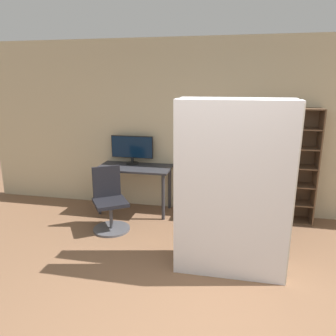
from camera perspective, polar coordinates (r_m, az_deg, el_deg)
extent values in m
cube|color=#C6B793|center=(5.17, 9.20, 6.83)|extent=(8.00, 0.06, 2.70)
cube|color=#2D2D33|center=(5.21, -5.86, 0.07)|extent=(1.16, 0.60, 0.03)
cylinder|color=#2D2D33|center=(5.28, -11.94, -4.21)|extent=(0.05, 0.05, 0.72)
cylinder|color=#2D2D33|center=(4.97, -0.85, -5.12)|extent=(0.05, 0.05, 0.72)
cylinder|color=#2D2D33|center=(5.70, -10.02, -2.69)|extent=(0.05, 0.05, 0.72)
cylinder|color=#2D2D33|center=(5.41, 0.28, -3.42)|extent=(0.05, 0.05, 0.72)
cylinder|color=black|center=(5.39, -6.21, 0.84)|extent=(0.21, 0.21, 0.02)
cylinder|color=black|center=(5.37, -6.23, 1.42)|extent=(0.04, 0.04, 0.09)
cube|color=black|center=(5.33, -6.27, 3.67)|extent=(0.70, 0.02, 0.36)
cube|color=#0A1E38|center=(5.33, -6.29, 3.66)|extent=(0.68, 0.03, 0.34)
cylinder|color=#4C4C51|center=(4.82, -9.78, -10.40)|extent=(0.52, 0.52, 0.03)
cylinder|color=#4C4C51|center=(4.74, -9.88, -8.26)|extent=(0.05, 0.05, 0.36)
cube|color=black|center=(4.67, -9.99, -5.93)|extent=(0.61, 0.61, 0.05)
cube|color=black|center=(4.77, -10.66, -2.32)|extent=(0.35, 0.26, 0.45)
cube|color=brown|center=(5.08, 15.76, 0.52)|extent=(0.02, 0.34, 1.69)
cube|color=brown|center=(5.20, 24.43, 0.05)|extent=(0.02, 0.34, 1.69)
cube|color=brown|center=(5.28, 19.92, 0.71)|extent=(0.80, 0.02, 1.69)
cube|color=brown|center=(5.38, 19.34, -8.38)|extent=(0.77, 0.30, 0.02)
cube|color=brown|center=(5.28, 19.60, -5.59)|extent=(0.77, 0.30, 0.02)
cube|color=brown|center=(5.20, 19.87, -2.70)|extent=(0.77, 0.30, 0.02)
cube|color=brown|center=(5.12, 20.14, 0.29)|extent=(0.77, 0.30, 0.02)
cube|color=brown|center=(5.06, 20.42, 3.35)|extent=(0.77, 0.30, 0.02)
cube|color=brown|center=(5.02, 20.71, 6.47)|extent=(0.77, 0.30, 0.02)
cube|color=brown|center=(4.99, 21.00, 9.64)|extent=(0.77, 0.30, 0.02)
cube|color=#287A38|center=(5.33, 15.58, -7.19)|extent=(0.04, 0.22, 0.17)
cube|color=gold|center=(5.32, 16.00, -7.36)|extent=(0.04, 0.25, 0.16)
cube|color=#232328|center=(5.35, 16.40, -7.08)|extent=(0.02, 0.20, 0.19)
cube|color=#287A38|center=(5.30, 16.73, -7.01)|extent=(0.02, 0.19, 0.24)
cube|color=teal|center=(5.31, 17.11, -7.40)|extent=(0.04, 0.23, 0.18)
cube|color=gold|center=(5.32, 17.60, -7.27)|extent=(0.04, 0.19, 0.19)
cube|color=#232328|center=(5.37, 17.98, -7.19)|extent=(0.02, 0.18, 0.18)
cube|color=silver|center=(5.38, 18.28, -7.19)|extent=(0.02, 0.19, 0.18)
cube|color=#1E4C9E|center=(5.33, 18.63, -7.27)|extent=(0.02, 0.24, 0.20)
cube|color=silver|center=(5.24, 15.81, -4.36)|extent=(0.04, 0.20, 0.17)
cube|color=#232328|center=(5.24, 16.19, -4.07)|extent=(0.02, 0.23, 0.22)
cube|color=gold|center=(5.24, 16.52, -4.01)|extent=(0.02, 0.22, 0.24)
cube|color=gold|center=(5.21, 16.93, -4.48)|extent=(0.04, 0.17, 0.18)
cube|color=gold|center=(5.21, 17.34, -4.29)|extent=(0.03, 0.25, 0.22)
cube|color=silver|center=(5.24, 17.75, -4.52)|extent=(0.03, 0.24, 0.17)
cube|color=silver|center=(5.20, 18.14, -4.42)|extent=(0.02, 0.19, 0.22)
cube|color=#287A38|center=(5.15, 15.95, -1.36)|extent=(0.02, 0.20, 0.18)
cube|color=#7A2D84|center=(5.16, 16.32, -1.33)|extent=(0.03, 0.18, 0.19)
cube|color=brown|center=(5.14, 16.74, -1.47)|extent=(0.03, 0.18, 0.18)
cube|color=silver|center=(5.14, 17.18, -1.53)|extent=(0.03, 0.19, 0.18)
cube|color=brown|center=(5.12, 17.58, -1.63)|extent=(0.02, 0.25, 0.17)
cube|color=silver|center=(5.14, 17.97, -1.23)|extent=(0.04, 0.20, 0.24)
cube|color=red|center=(5.04, 16.29, 1.65)|extent=(0.04, 0.17, 0.20)
cube|color=#287A38|center=(5.07, 16.64, 1.63)|extent=(0.02, 0.18, 0.19)
cube|color=#1E4C9E|center=(5.09, 16.94, 1.54)|extent=(0.03, 0.22, 0.17)
cube|color=#7A2D84|center=(5.03, 17.42, 1.52)|extent=(0.03, 0.17, 0.20)
cube|color=brown|center=(5.06, 17.75, 1.56)|extent=(0.03, 0.22, 0.20)
cube|color=gold|center=(5.03, 18.25, 1.43)|extent=(0.03, 0.21, 0.19)
cube|color=red|center=(5.08, 18.57, 1.70)|extent=(0.03, 0.17, 0.22)
cube|color=#1E4C9E|center=(5.03, 19.01, 1.57)|extent=(0.03, 0.19, 0.23)
cube|color=#232328|center=(5.10, 19.30, 1.47)|extent=(0.03, 0.24, 0.19)
cube|color=gold|center=(5.00, 16.45, 4.71)|extent=(0.03, 0.25, 0.18)
cube|color=gold|center=(4.99, 16.78, 4.69)|extent=(0.02, 0.23, 0.19)
cube|color=brown|center=(5.00, 17.18, 4.72)|extent=(0.03, 0.25, 0.20)
cube|color=#287A38|center=(5.06, 17.62, 5.02)|extent=(0.03, 0.17, 0.23)
cube|color=#287A38|center=(5.06, 18.01, 4.74)|extent=(0.03, 0.20, 0.19)
cube|color=#7A2D84|center=(5.06, 18.50, 4.73)|extent=(0.03, 0.19, 0.19)
cube|color=#232328|center=(5.04, 18.97, 4.87)|extent=(0.03, 0.20, 0.23)
cube|color=#232328|center=(5.04, 19.35, 4.46)|extent=(0.03, 0.23, 0.17)
cube|color=teal|center=(5.01, 19.77, 4.69)|extent=(0.03, 0.18, 0.22)
cube|color=teal|center=(4.96, 16.71, 7.95)|extent=(0.03, 0.23, 0.19)
cube|color=#7A2D84|center=(4.93, 17.12, 7.69)|extent=(0.02, 0.17, 0.16)
cube|color=#7A2D84|center=(4.99, 17.56, 8.14)|extent=(0.03, 0.19, 0.23)
cube|color=silver|center=(4.98, 17.95, 7.76)|extent=(0.03, 0.21, 0.18)
cube|color=silver|center=(3.42, 11.12, -4.36)|extent=(1.19, 0.23, 1.90)
cube|color=beige|center=(3.47, 20.95, -4.82)|extent=(0.01, 0.23, 1.86)
cube|color=silver|center=(3.72, 11.23, -2.77)|extent=(1.19, 0.22, 1.89)
cube|color=beige|center=(3.77, 20.25, -3.22)|extent=(0.01, 0.23, 1.86)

